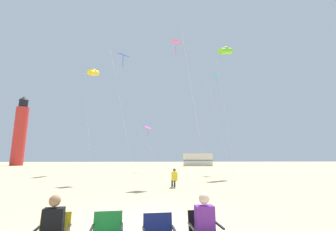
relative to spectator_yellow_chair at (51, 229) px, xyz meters
The scene contains 13 objects.
ground 3.37m from the spectator_yellow_chair, 61.95° to the left, with size 200.00×200.00×0.00m, color #CCB584.
spectator_yellow_chair is the anchor object (origin of this frame).
camp_chair_black 2.67m from the spectator_yellow_chair, ahead, with size 0.58×0.60×0.82m.
spectator_black_chair 2.68m from the spectator_yellow_chair, ahead, with size 0.35×0.52×1.16m.
kite_flyer_standing 10.79m from the spectator_yellow_chair, 72.81° to the left, with size 0.36×0.53×1.16m.
kite_diamond_magenta 27.24m from the spectator_yellow_chair, 87.12° to the left, with size 3.17×2.52×6.09m.
kite_diamond_blue 18.61m from the spectator_yellow_chair, 93.38° to the left, with size 2.39×2.02×11.40m.
kite_tube_lime 25.88m from the spectator_yellow_chair, 62.51° to the left, with size 2.40×2.31×14.69m.
kite_diamond_rainbow 17.46m from the spectator_yellow_chair, 74.13° to the left, with size 3.01×3.01×11.77m.
kite_tube_gold 27.69m from the spectator_yellow_chair, 103.32° to the left, with size 1.61×2.57×13.34m.
kite_diamond_cyan 27.86m from the spectator_yellow_chair, 66.64° to the left, with size 2.54×2.30×12.73m.
lighthouse_distant 61.26m from the spectator_yellow_chair, 119.16° to the left, with size 2.80×2.80×16.80m.
rv_van_cream 49.58m from the spectator_yellow_chair, 75.34° to the left, with size 6.57×2.71×2.80m.
Camera 1 is at (0.10, -7.23, 1.81)m, focal length 24.42 mm.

